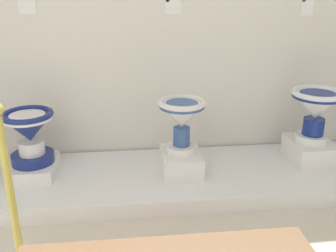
{
  "coord_description": "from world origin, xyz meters",
  "views": [
    {
      "loc": [
        1.55,
        -0.11,
        1.47
      ],
      "look_at": [
        1.83,
        2.46,
        0.49
      ],
      "focal_mm": 40.68,
      "sensor_mm": 36.0,
      "label": 1
    }
  ],
  "objects_px": {
    "plinth_block_slender_white": "(181,162)",
    "info_placard_second": "(173,5)",
    "antique_toilet_broad_patterned": "(29,131)",
    "antique_toilet_leftmost": "(316,107)",
    "antique_toilet_slender_white": "(182,117)",
    "info_placard_first": "(27,3)",
    "plinth_block_broad_patterned": "(34,168)",
    "stanchion_post_near_left": "(17,233)",
    "info_placard_third": "(307,6)",
    "plinth_block_leftmost": "(310,151)"
  },
  "relations": [
    {
      "from": "plinth_block_slender_white",
      "to": "info_placard_second",
      "type": "relative_size",
      "value": 2.96
    },
    {
      "from": "antique_toilet_broad_patterned",
      "to": "antique_toilet_leftmost",
      "type": "xyz_separation_m",
      "value": [
        2.15,
        -0.01,
        0.11
      ]
    },
    {
      "from": "antique_toilet_leftmost",
      "to": "plinth_block_slender_white",
      "type": "bearing_deg",
      "value": -175.83
    },
    {
      "from": "antique_toilet_slender_white",
      "to": "info_placard_first",
      "type": "bearing_deg",
      "value": 157.47
    },
    {
      "from": "plinth_block_slender_white",
      "to": "antique_toilet_slender_white",
      "type": "distance_m",
      "value": 0.36
    },
    {
      "from": "plinth_block_broad_patterned",
      "to": "antique_toilet_broad_patterned",
      "type": "height_order",
      "value": "antique_toilet_broad_patterned"
    },
    {
      "from": "stanchion_post_near_left",
      "to": "info_placard_third",
      "type": "bearing_deg",
      "value": 33.24
    },
    {
      "from": "plinth_block_broad_patterned",
      "to": "info_placard_second",
      "type": "xyz_separation_m",
      "value": [
        1.08,
        0.37,
        1.14
      ]
    },
    {
      "from": "plinth_block_leftmost",
      "to": "antique_toilet_leftmost",
      "type": "height_order",
      "value": "antique_toilet_leftmost"
    },
    {
      "from": "antique_toilet_broad_patterned",
      "to": "info_placard_second",
      "type": "xyz_separation_m",
      "value": [
        1.08,
        0.37,
        0.84
      ]
    },
    {
      "from": "antique_toilet_slender_white",
      "to": "antique_toilet_leftmost",
      "type": "xyz_separation_m",
      "value": [
        1.05,
        0.08,
        0.01
      ]
    },
    {
      "from": "plinth_block_leftmost",
      "to": "info_placard_second",
      "type": "relative_size",
      "value": 3.15
    },
    {
      "from": "plinth_block_slender_white",
      "to": "info_placard_third",
      "type": "xyz_separation_m",
      "value": [
        1.06,
        0.45,
        1.1
      ]
    },
    {
      "from": "info_placard_third",
      "to": "antique_toilet_broad_patterned",
      "type": "bearing_deg",
      "value": -170.3
    },
    {
      "from": "info_placard_first",
      "to": "info_placard_third",
      "type": "distance_m",
      "value": 2.15
    },
    {
      "from": "antique_toilet_slender_white",
      "to": "antique_toilet_leftmost",
      "type": "height_order",
      "value": "antique_toilet_leftmost"
    },
    {
      "from": "info_placard_second",
      "to": "plinth_block_slender_white",
      "type": "bearing_deg",
      "value": -88.14
    },
    {
      "from": "plinth_block_leftmost",
      "to": "antique_toilet_leftmost",
      "type": "distance_m",
      "value": 0.37
    },
    {
      "from": "antique_toilet_slender_white",
      "to": "info_placard_second",
      "type": "bearing_deg",
      "value": 91.86
    },
    {
      "from": "plinth_block_broad_patterned",
      "to": "info_placard_first",
      "type": "distance_m",
      "value": 1.22
    },
    {
      "from": "plinth_block_slender_white",
      "to": "stanchion_post_near_left",
      "type": "distance_m",
      "value": 1.31
    },
    {
      "from": "antique_toilet_broad_patterned",
      "to": "antique_toilet_slender_white",
      "type": "bearing_deg",
      "value": -4.38
    },
    {
      "from": "antique_toilet_broad_patterned",
      "to": "info_placard_third",
      "type": "height_order",
      "value": "info_placard_third"
    },
    {
      "from": "antique_toilet_broad_patterned",
      "to": "info_placard_first",
      "type": "distance_m",
      "value": 0.94
    },
    {
      "from": "antique_toilet_leftmost",
      "to": "info_placard_first",
      "type": "bearing_deg",
      "value": 170.05
    },
    {
      "from": "info_placard_second",
      "to": "stanchion_post_near_left",
      "type": "xyz_separation_m",
      "value": [
        -0.95,
        -1.33,
        -1.03
      ]
    },
    {
      "from": "plinth_block_broad_patterned",
      "to": "antique_toilet_leftmost",
      "type": "xyz_separation_m",
      "value": [
        2.15,
        -0.01,
        0.41
      ]
    },
    {
      "from": "antique_toilet_leftmost",
      "to": "info_placard_third",
      "type": "xyz_separation_m",
      "value": [
        0.01,
        0.38,
        0.72
      ]
    },
    {
      "from": "antique_toilet_leftmost",
      "to": "info_placard_third",
      "type": "height_order",
      "value": "info_placard_third"
    },
    {
      "from": "info_placard_third",
      "to": "plinth_block_broad_patterned",
      "type": "bearing_deg",
      "value": -170.3
    },
    {
      "from": "plinth_block_leftmost",
      "to": "info_placard_third",
      "type": "bearing_deg",
      "value": 89.12
    },
    {
      "from": "plinth_block_broad_patterned",
      "to": "info_placard_second",
      "type": "relative_size",
      "value": 3.17
    },
    {
      "from": "plinth_block_slender_white",
      "to": "antique_toilet_leftmost",
      "type": "relative_size",
      "value": 0.89
    },
    {
      "from": "plinth_block_slender_white",
      "to": "stanchion_post_near_left",
      "type": "bearing_deg",
      "value": -137.87
    },
    {
      "from": "antique_toilet_broad_patterned",
      "to": "antique_toilet_slender_white",
      "type": "height_order",
      "value": "antique_toilet_slender_white"
    },
    {
      "from": "plinth_block_slender_white",
      "to": "info_placard_second",
      "type": "height_order",
      "value": "info_placard_second"
    },
    {
      "from": "antique_toilet_broad_patterned",
      "to": "plinth_block_broad_patterned",
      "type": "bearing_deg",
      "value": -104.04
    },
    {
      "from": "antique_toilet_broad_patterned",
      "to": "antique_toilet_leftmost",
      "type": "relative_size",
      "value": 0.95
    },
    {
      "from": "antique_toilet_broad_patterned",
      "to": "antique_toilet_slender_white",
      "type": "xyz_separation_m",
      "value": [
        1.1,
        -0.08,
        0.1
      ]
    },
    {
      "from": "plinth_block_broad_patterned",
      "to": "stanchion_post_near_left",
      "type": "bearing_deg",
      "value": -82.18
    },
    {
      "from": "plinth_block_leftmost",
      "to": "stanchion_post_near_left",
      "type": "bearing_deg",
      "value": -154.78
    },
    {
      "from": "info_placard_second",
      "to": "info_placard_third",
      "type": "distance_m",
      "value": 1.07
    },
    {
      "from": "plinth_block_slender_white",
      "to": "info_placard_third",
      "type": "bearing_deg",
      "value": 23.16
    },
    {
      "from": "antique_toilet_leftmost",
      "to": "info_placard_second",
      "type": "bearing_deg",
      "value": 160.59
    },
    {
      "from": "antique_toilet_broad_patterned",
      "to": "info_placard_second",
      "type": "bearing_deg",
      "value": 18.78
    },
    {
      "from": "info_placard_first",
      "to": "info_placard_third",
      "type": "xyz_separation_m",
      "value": [
        2.15,
        -0.0,
        -0.03
      ]
    },
    {
      "from": "plinth_block_broad_patterned",
      "to": "info_placard_first",
      "type": "relative_size",
      "value": 2.49
    },
    {
      "from": "info_placard_second",
      "to": "info_placard_third",
      "type": "xyz_separation_m",
      "value": [
        1.07,
        -0.0,
        -0.01
      ]
    },
    {
      "from": "antique_toilet_leftmost",
      "to": "info_placard_first",
      "type": "xyz_separation_m",
      "value": [
        -2.15,
        0.38,
        0.75
      ]
    },
    {
      "from": "antique_toilet_slender_white",
      "to": "info_placard_first",
      "type": "height_order",
      "value": "info_placard_first"
    }
  ]
}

